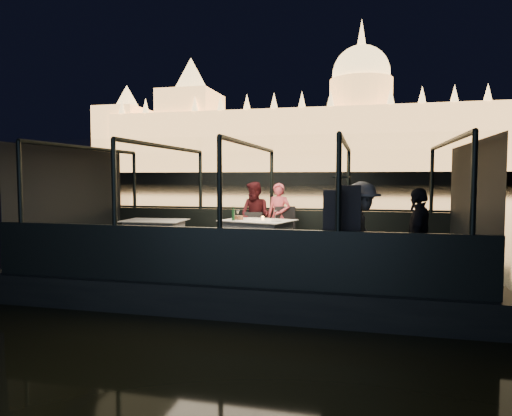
% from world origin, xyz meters
% --- Properties ---
extents(river_water, '(500.00, 500.00, 0.00)m').
position_xyz_m(river_water, '(0.00, 80.00, 0.00)').
color(river_water, black).
rests_on(river_water, ground).
extents(boat_hull, '(8.60, 4.40, 1.00)m').
position_xyz_m(boat_hull, '(0.00, 0.00, 0.00)').
color(boat_hull, black).
rests_on(boat_hull, river_water).
extents(boat_deck, '(8.00, 4.00, 0.04)m').
position_xyz_m(boat_deck, '(0.00, 0.00, 0.48)').
color(boat_deck, black).
rests_on(boat_deck, boat_hull).
extents(gunwale_port, '(8.00, 0.08, 0.90)m').
position_xyz_m(gunwale_port, '(0.00, 2.00, 0.95)').
color(gunwale_port, black).
rests_on(gunwale_port, boat_deck).
extents(gunwale_starboard, '(8.00, 0.08, 0.90)m').
position_xyz_m(gunwale_starboard, '(0.00, -2.00, 0.95)').
color(gunwale_starboard, black).
rests_on(gunwale_starboard, boat_deck).
extents(cabin_glass_port, '(8.00, 0.02, 1.40)m').
position_xyz_m(cabin_glass_port, '(0.00, 2.00, 2.10)').
color(cabin_glass_port, '#99B2B2').
rests_on(cabin_glass_port, gunwale_port).
extents(cabin_glass_starboard, '(8.00, 0.02, 1.40)m').
position_xyz_m(cabin_glass_starboard, '(0.00, -2.00, 2.10)').
color(cabin_glass_starboard, '#99B2B2').
rests_on(cabin_glass_starboard, gunwale_starboard).
extents(cabin_roof_glass, '(8.00, 4.00, 0.02)m').
position_xyz_m(cabin_roof_glass, '(0.00, 0.00, 2.80)').
color(cabin_roof_glass, '#99B2B2').
rests_on(cabin_roof_glass, boat_deck).
extents(end_wall_fore, '(0.02, 4.00, 2.30)m').
position_xyz_m(end_wall_fore, '(-4.00, 0.00, 1.65)').
color(end_wall_fore, black).
rests_on(end_wall_fore, boat_deck).
extents(end_wall_aft, '(0.02, 4.00, 2.30)m').
position_xyz_m(end_wall_aft, '(4.00, 0.00, 1.65)').
color(end_wall_aft, black).
rests_on(end_wall_aft, boat_deck).
extents(canopy_ribs, '(8.00, 4.00, 2.30)m').
position_xyz_m(canopy_ribs, '(0.00, 0.00, 1.65)').
color(canopy_ribs, black).
rests_on(canopy_ribs, boat_deck).
extents(embankment, '(400.00, 140.00, 6.00)m').
position_xyz_m(embankment, '(0.00, 210.00, 1.00)').
color(embankment, '#423D33').
rests_on(embankment, ground).
extents(parliament_building, '(220.00, 32.00, 60.00)m').
position_xyz_m(parliament_building, '(0.00, 175.00, 29.00)').
color(parliament_building, '#F2D18C').
rests_on(parliament_building, embankment).
extents(dining_table_central, '(1.69, 1.42, 0.77)m').
position_xyz_m(dining_table_central, '(-0.06, 0.81, 0.89)').
color(dining_table_central, silver).
rests_on(dining_table_central, boat_deck).
extents(dining_table_aft, '(1.42, 1.06, 0.72)m').
position_xyz_m(dining_table_aft, '(-2.43, 0.72, 0.89)').
color(dining_table_aft, white).
rests_on(dining_table_aft, boat_deck).
extents(chair_port_left, '(0.46, 0.46, 0.87)m').
position_xyz_m(chair_port_left, '(-0.31, 1.26, 0.95)').
color(chair_port_left, black).
rests_on(chair_port_left, boat_deck).
extents(chair_port_right, '(0.60, 0.60, 1.01)m').
position_xyz_m(chair_port_right, '(0.41, 1.32, 0.95)').
color(chair_port_right, black).
rests_on(chair_port_right, boat_deck).
extents(coat_stand, '(0.55, 0.48, 1.73)m').
position_xyz_m(coat_stand, '(1.82, -1.75, 1.40)').
color(coat_stand, black).
rests_on(coat_stand, boat_deck).
extents(person_woman_coral, '(0.62, 0.48, 1.55)m').
position_xyz_m(person_woman_coral, '(0.26, 1.56, 1.25)').
color(person_woman_coral, '#D64D5B').
rests_on(person_woman_coral, boat_deck).
extents(person_man_maroon, '(0.93, 0.84, 1.58)m').
position_xyz_m(person_man_maroon, '(-0.29, 1.53, 1.25)').
color(person_man_maroon, '#3E1116').
rests_on(person_man_maroon, boat_deck).
extents(passenger_stripe, '(0.85, 1.17, 1.62)m').
position_xyz_m(passenger_stripe, '(2.12, -1.43, 1.35)').
color(passenger_stripe, silver).
rests_on(passenger_stripe, boat_deck).
extents(passenger_dark, '(0.58, 0.96, 1.53)m').
position_xyz_m(passenger_dark, '(2.96, -1.49, 1.35)').
color(passenger_dark, black).
rests_on(passenger_dark, boat_deck).
extents(wine_bottle, '(0.08, 0.08, 0.30)m').
position_xyz_m(wine_bottle, '(-0.53, 0.55, 1.42)').
color(wine_bottle, '#153A1D').
rests_on(wine_bottle, dining_table_central).
extents(bread_basket, '(0.29, 0.29, 0.09)m').
position_xyz_m(bread_basket, '(-0.50, 0.81, 1.31)').
color(bread_basket, brown).
rests_on(bread_basket, dining_table_central).
extents(amber_candle, '(0.07, 0.07, 0.08)m').
position_xyz_m(amber_candle, '(0.04, 0.86, 1.31)').
color(amber_candle, '#FFA03F').
rests_on(amber_candle, dining_table_central).
extents(plate_near, '(0.29, 0.29, 0.01)m').
position_xyz_m(plate_near, '(0.39, 0.60, 1.27)').
color(plate_near, silver).
rests_on(plate_near, dining_table_central).
extents(plate_far, '(0.28, 0.28, 0.01)m').
position_xyz_m(plate_far, '(-0.36, 1.04, 1.27)').
color(plate_far, white).
rests_on(plate_far, dining_table_central).
extents(wine_glass_white, '(0.08, 0.08, 0.21)m').
position_xyz_m(wine_glass_white, '(-0.46, 0.66, 1.36)').
color(wine_glass_white, white).
rests_on(wine_glass_white, dining_table_central).
extents(wine_glass_red, '(0.07, 0.07, 0.20)m').
position_xyz_m(wine_glass_red, '(0.29, 1.01, 1.36)').
color(wine_glass_red, silver).
rests_on(wine_glass_red, dining_table_central).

